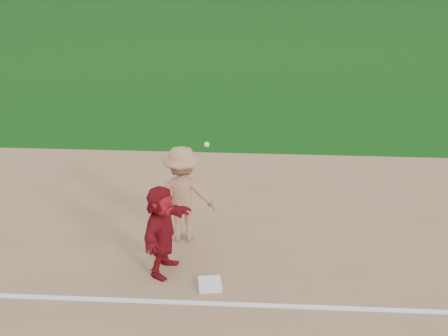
{
  "coord_description": "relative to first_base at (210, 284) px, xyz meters",
  "views": [
    {
      "loc": [
        0.53,
        -7.82,
        5.84
      ],
      "look_at": [
        0.0,
        1.5,
        1.3
      ],
      "focal_mm": 45.0,
      "sensor_mm": 36.0,
      "label": 1
    }
  ],
  "objects": [
    {
      "name": "ground",
      "position": [
        0.13,
        0.36,
        -0.06
      ],
      "size": [
        160.0,
        160.0,
        0.0
      ],
      "primitive_type": "plane",
      "color": "#0E420C",
      "rests_on": "ground"
    },
    {
      "name": "foul_line",
      "position": [
        0.13,
        -0.44,
        -0.04
      ],
      "size": [
        60.0,
        0.1,
        0.01
      ],
      "primitive_type": "cube",
      "color": "white",
      "rests_on": "infield_dirt"
    },
    {
      "name": "first_base",
      "position": [
        0.0,
        0.0,
        0.0
      ],
      "size": [
        0.43,
        0.43,
        0.08
      ],
      "primitive_type": "cube",
      "rotation": [
        0.0,
        0.0,
        0.16
      ],
      "color": "white",
      "rests_on": "infield_dirt"
    },
    {
      "name": "base_runner",
      "position": [
        -0.82,
        0.39,
        0.77
      ],
      "size": [
        0.89,
        1.58,
        1.63
      ],
      "primitive_type": "imported",
      "rotation": [
        0.0,
        0.0,
        1.28
      ],
      "color": "maroon",
      "rests_on": "infield_dirt"
    },
    {
      "name": "first_base_play",
      "position": [
        -0.6,
        1.44,
        0.89
      ],
      "size": [
        1.21,
        0.84,
        2.17
      ],
      "color": "#97979A",
      "rests_on": "infield_dirt"
    }
  ]
}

